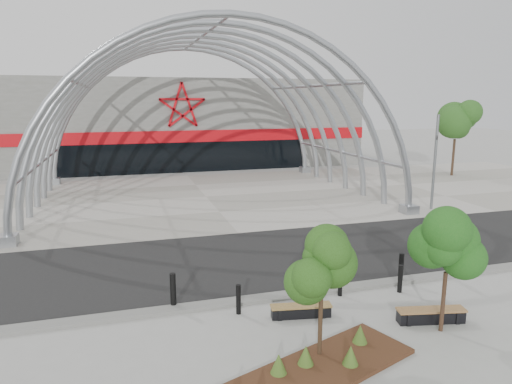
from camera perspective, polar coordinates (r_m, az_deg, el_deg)
name	(u,v)px	position (r m, az deg, el deg)	size (l,w,h in m)	color
ground	(290,293)	(15.36, 4.32, -12.48)	(140.00, 140.00, 0.00)	#9C9B96
road	(260,258)	(18.43, 0.44, -8.22)	(140.00, 7.00, 0.02)	black
forecourt	(206,197)	(29.69, -6.28, -0.60)	(60.00, 17.00, 0.04)	#9A968B
kerb	(293,294)	(15.12, 4.67, -12.63)	(60.00, 0.50, 0.12)	slate
arena_building	(173,122)	(46.87, -10.35, 8.64)	(34.00, 15.24, 8.00)	slate
vault_canopy	(206,197)	(29.69, -6.28, -0.61)	(20.80, 15.80, 20.36)	#989DA2
planting_bed	(308,371)	(11.27, 6.57, -21.35)	(5.73, 3.48, 0.58)	#381D13
signal_pole	(435,161)	(27.61, 21.45, 3.64)	(0.34, 0.76, 5.40)	slate
street_tree_0	(322,266)	(11.01, 8.26, -9.15)	(1.45, 1.45, 3.31)	black
street_tree_1	(448,248)	(13.16, 22.87, -6.43)	(1.41, 1.41, 3.33)	black
bench_0	(301,311)	(13.79, 5.64, -14.59)	(1.82, 0.68, 0.37)	black
bench_1	(431,316)	(14.33, 21.01, -14.23)	(1.99, 0.82, 0.41)	black
bollard_0	(173,291)	(14.32, -10.32, -12.06)	(0.18, 0.18, 1.11)	black
bollard_1	(238,299)	(13.81, -2.21, -13.27)	(0.14, 0.14, 0.90)	black
bollard_2	(340,283)	(15.21, 10.49, -11.11)	(0.14, 0.14, 0.87)	black
bollard_3	(400,279)	(15.92, 17.58, -10.30)	(0.15, 0.15, 0.93)	black
bollard_4	(401,268)	(16.68, 17.67, -9.06)	(0.17, 0.17, 1.06)	black
bg_tree_1	(456,124)	(40.60, 23.73, 7.79)	(2.70, 2.70, 5.91)	black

